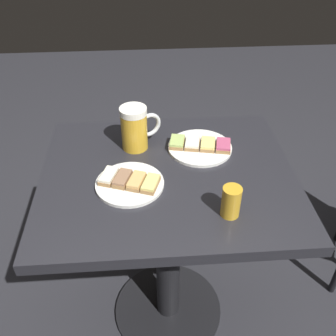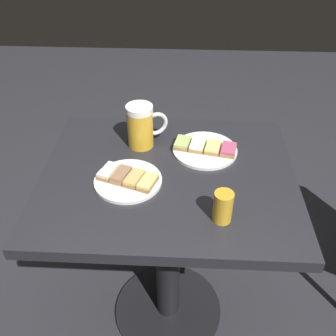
# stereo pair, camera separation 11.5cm
# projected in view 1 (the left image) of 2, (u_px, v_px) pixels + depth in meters

# --- Properties ---
(ground_plane) EXTENTS (6.00, 6.00, 0.00)m
(ground_plane) POSITION_uv_depth(u_px,v_px,m) (168.00, 309.00, 1.61)
(ground_plane) COLOR #28282D
(cafe_table) EXTENTS (0.77, 0.64, 0.73)m
(cafe_table) POSITION_uv_depth(u_px,v_px,m) (168.00, 213.00, 1.27)
(cafe_table) COLOR black
(cafe_table) RESTS_ON ground_plane
(plate_near) EXTENTS (0.21, 0.21, 0.03)m
(plate_near) POSITION_uv_depth(u_px,v_px,m) (200.00, 146.00, 1.26)
(plate_near) COLOR white
(plate_near) RESTS_ON cafe_table
(plate_far) EXTENTS (0.20, 0.20, 0.03)m
(plate_far) POSITION_uv_depth(u_px,v_px,m) (130.00, 182.00, 1.11)
(plate_far) COLOR white
(plate_far) RESTS_ON cafe_table
(beer_mug) EXTENTS (0.13, 0.09, 0.15)m
(beer_mug) POSITION_uv_depth(u_px,v_px,m) (135.00, 128.00, 1.23)
(beer_mug) COLOR gold
(beer_mug) RESTS_ON cafe_table
(beer_glass_small) EXTENTS (0.05, 0.05, 0.09)m
(beer_glass_small) POSITION_uv_depth(u_px,v_px,m) (231.00, 202.00, 1.00)
(beer_glass_small) COLOR gold
(beer_glass_small) RESTS_ON cafe_table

